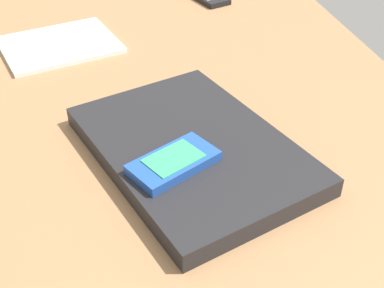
# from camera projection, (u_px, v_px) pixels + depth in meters

# --- Properties ---
(desk_surface) EXTENTS (1.20, 0.80, 0.03)m
(desk_surface) POSITION_uv_depth(u_px,v_px,m) (160.00, 139.00, 0.69)
(desk_surface) COLOR olive
(desk_surface) RESTS_ON ground
(laptop_closed) EXTENTS (0.36, 0.30, 0.02)m
(laptop_closed) POSITION_uv_depth(u_px,v_px,m) (192.00, 149.00, 0.63)
(laptop_closed) COLOR black
(laptop_closed) RESTS_ON desk_surface
(cell_phone_on_laptop) EXTENTS (0.10, 0.12, 0.01)m
(cell_phone_on_laptop) POSITION_uv_depth(u_px,v_px,m) (173.00, 162.00, 0.58)
(cell_phone_on_laptop) COLOR #1E479E
(cell_phone_on_laptop) RESTS_ON laptop_closed
(notepad) EXTENTS (0.21, 0.23, 0.01)m
(notepad) POSITION_uv_depth(u_px,v_px,m) (59.00, 45.00, 0.89)
(notepad) COLOR white
(notepad) RESTS_ON desk_surface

